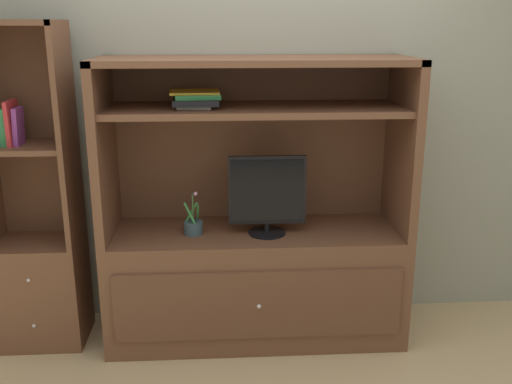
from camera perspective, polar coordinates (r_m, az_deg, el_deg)
The scene contains 8 objects.
ground_plane at distance 3.36m, azimuth 0.38°, elevation -16.96°, with size 8.00×8.00×0.00m, color tan.
painted_rear_wall at distance 3.59m, azimuth -0.40°, elevation 9.19°, with size 6.00×0.10×2.80m, color gray.
media_console at distance 3.48m, azimuth -0.06°, elevation -6.07°, with size 1.75×0.62×1.67m.
tv_monitor at distance 3.29m, azimuth 1.11°, elevation -0.30°, with size 0.44×0.22×0.46m.
potted_plant at distance 3.37m, azimuth -6.20°, elevation -3.44°, with size 0.11×0.11×0.25m.
magazine_stack at distance 3.24m, azimuth -5.95°, elevation 9.15°, with size 0.29×0.34×0.09m.
bookshelf_tall at distance 3.61m, azimuth -20.81°, elevation -4.94°, with size 0.50×0.39×1.86m.
upright_book_row at distance 3.46m, azimuth -23.57°, elevation 5.97°, with size 0.18×0.18×0.25m.
Camera 1 is at (-0.19, -2.81, 1.85)m, focal length 40.50 mm.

